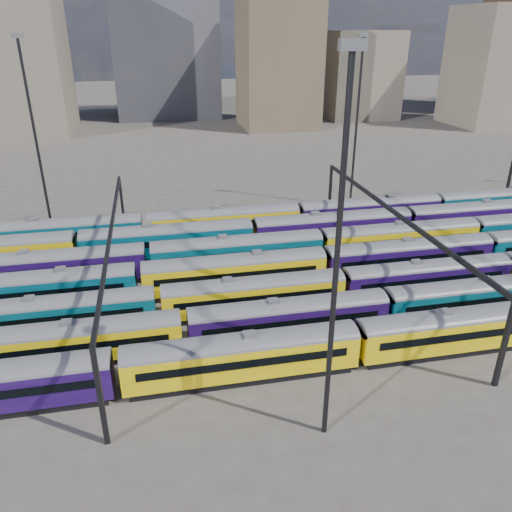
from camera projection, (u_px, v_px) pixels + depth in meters
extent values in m
plane|color=#47413C|center=(303.00, 283.00, 55.93)|extent=(500.00, 500.00, 0.00)
cube|color=black|center=(242.00, 375.00, 40.65)|extent=(17.95, 2.33, 0.66)
cube|color=#CFAA08|center=(242.00, 357.00, 39.94)|extent=(18.89, 2.74, 2.74)
cylinder|color=#4C4C51|center=(242.00, 343.00, 39.37)|extent=(18.89, 2.74, 2.74)
cube|color=black|center=(245.00, 364.00, 38.57)|extent=(16.63, 0.06, 0.71)
cube|color=black|center=(239.00, 344.00, 41.04)|extent=(16.63, 0.06, 0.71)
cube|color=slate|center=(242.00, 335.00, 39.07)|extent=(0.94, 0.85, 0.33)
cube|color=black|center=(458.00, 346.00, 44.25)|extent=(17.95, 2.33, 0.66)
cube|color=#CFAA08|center=(461.00, 330.00, 43.54)|extent=(18.89, 2.74, 2.74)
cylinder|color=#4C4C51|center=(464.00, 317.00, 42.97)|extent=(18.89, 2.74, 2.74)
cube|color=black|center=(471.00, 336.00, 42.17)|extent=(16.63, 0.06, 0.71)
cube|color=black|center=(453.00, 319.00, 44.64)|extent=(16.63, 0.06, 0.71)
cube|color=slate|center=(466.00, 309.00, 42.67)|extent=(0.94, 0.85, 0.33)
cube|color=black|center=(75.00, 359.00, 42.59)|extent=(17.35, 2.25, 0.64)
cube|color=#CFAA08|center=(72.00, 343.00, 41.90)|extent=(18.26, 2.65, 2.65)
cylinder|color=#4C4C51|center=(69.00, 330.00, 41.35)|extent=(18.26, 2.65, 2.65)
cube|color=black|center=(69.00, 349.00, 40.58)|extent=(16.07, 0.06, 0.68)
cube|color=black|center=(73.00, 331.00, 42.97)|extent=(16.07, 0.06, 0.68)
cube|color=slate|center=(68.00, 322.00, 41.06)|extent=(0.91, 0.82, 0.32)
cube|color=black|center=(288.00, 334.00, 46.07)|extent=(17.35, 2.25, 0.64)
cube|color=#19083B|center=(289.00, 319.00, 45.39)|extent=(18.26, 2.65, 2.65)
cylinder|color=#4C4C51|center=(289.00, 306.00, 44.84)|extent=(18.26, 2.65, 2.65)
cube|color=black|center=(293.00, 324.00, 44.06)|extent=(16.07, 0.06, 0.68)
cube|color=black|center=(285.00, 308.00, 46.45)|extent=(16.07, 0.06, 0.68)
cube|color=slate|center=(289.00, 299.00, 44.54)|extent=(0.91, 0.82, 0.32)
cube|color=black|center=(471.00, 313.00, 49.55)|extent=(17.35, 2.25, 0.64)
cube|color=#053C4E|center=(474.00, 298.00, 48.87)|extent=(18.26, 2.65, 2.65)
cylinder|color=#4C4C51|center=(477.00, 286.00, 48.32)|extent=(18.26, 2.65, 2.65)
cube|color=black|center=(483.00, 302.00, 47.54)|extent=(16.07, 0.06, 0.68)
cube|color=black|center=(467.00, 289.00, 49.94)|extent=(16.07, 0.06, 0.68)
cube|color=slate|center=(478.00, 280.00, 48.03)|extent=(0.91, 0.82, 0.32)
cube|color=black|center=(59.00, 330.00, 46.66)|extent=(17.19, 2.23, 0.63)
cube|color=#053C4E|center=(56.00, 315.00, 45.99)|extent=(18.10, 2.62, 2.62)
cylinder|color=#4C4C51|center=(53.00, 303.00, 45.44)|extent=(18.10, 2.62, 2.62)
cube|color=black|center=(53.00, 320.00, 44.67)|extent=(15.93, 0.06, 0.68)
cube|color=black|center=(57.00, 305.00, 47.04)|extent=(15.93, 0.06, 0.68)
cube|color=slate|center=(52.00, 296.00, 45.15)|extent=(0.90, 0.81, 0.32)
cube|color=black|center=(254.00, 309.00, 50.12)|extent=(17.19, 2.23, 0.63)
cube|color=#CFAA08|center=(254.00, 295.00, 49.44)|extent=(18.10, 2.62, 2.62)
cylinder|color=#4C4C51|center=(254.00, 284.00, 48.90)|extent=(18.10, 2.62, 2.62)
cube|color=black|center=(257.00, 299.00, 48.12)|extent=(15.93, 0.06, 0.68)
cube|color=black|center=(251.00, 286.00, 50.50)|extent=(15.93, 0.06, 0.68)
cube|color=slate|center=(254.00, 277.00, 48.61)|extent=(0.90, 0.81, 0.32)
cube|color=black|center=(424.00, 291.00, 53.57)|extent=(17.19, 2.23, 0.63)
cube|color=#19083B|center=(426.00, 278.00, 52.89)|extent=(18.10, 2.62, 2.62)
cylinder|color=#4C4C51|center=(428.00, 267.00, 52.35)|extent=(18.10, 2.62, 2.62)
cube|color=black|center=(433.00, 281.00, 51.58)|extent=(15.93, 0.06, 0.68)
cube|color=black|center=(421.00, 270.00, 53.95)|extent=(15.93, 0.06, 0.68)
cube|color=slate|center=(429.00, 261.00, 52.06)|extent=(0.90, 0.81, 0.32)
cube|color=black|center=(39.00, 306.00, 50.63)|extent=(18.61, 2.41, 0.69)
cube|color=#053C4E|center=(36.00, 291.00, 49.90)|extent=(19.59, 2.84, 2.84)
cylinder|color=#4C4C51|center=(34.00, 278.00, 49.31)|extent=(19.59, 2.84, 2.84)
cube|color=black|center=(33.00, 295.00, 48.48)|extent=(17.24, 0.06, 0.73)
cube|color=black|center=(38.00, 281.00, 51.04)|extent=(17.24, 0.06, 0.73)
cube|color=slate|center=(32.00, 272.00, 49.00)|extent=(0.98, 0.88, 0.34)
cube|color=black|center=(235.00, 287.00, 54.36)|extent=(18.61, 2.41, 0.69)
cube|color=#CFAA08|center=(235.00, 273.00, 53.63)|extent=(19.59, 2.84, 2.84)
cylinder|color=#4C4C51|center=(235.00, 261.00, 53.04)|extent=(19.59, 2.84, 2.84)
cube|color=black|center=(237.00, 276.00, 52.21)|extent=(17.24, 0.06, 0.73)
cube|color=black|center=(233.00, 264.00, 54.77)|extent=(17.24, 0.06, 0.73)
cube|color=slate|center=(235.00, 254.00, 52.73)|extent=(0.98, 0.88, 0.34)
cube|color=black|center=(406.00, 271.00, 58.09)|extent=(18.61, 2.41, 0.69)
cube|color=#19083B|center=(408.00, 257.00, 57.36)|extent=(19.59, 2.84, 2.84)
cylinder|color=#4C4C51|center=(409.00, 246.00, 56.77)|extent=(19.59, 2.84, 2.84)
cube|color=black|center=(414.00, 259.00, 55.93)|extent=(17.24, 0.06, 0.73)
cube|color=black|center=(402.00, 249.00, 58.50)|extent=(17.24, 0.06, 0.73)
cube|color=slate|center=(410.00, 239.00, 56.46)|extent=(0.98, 0.88, 0.34)
cube|color=black|center=(56.00, 283.00, 55.24)|extent=(18.90, 2.45, 0.70)
cube|color=#19083B|center=(53.00, 269.00, 54.49)|extent=(19.89, 2.88, 2.88)
cylinder|color=#4C4C51|center=(51.00, 257.00, 53.90)|extent=(19.89, 2.88, 2.88)
cube|color=black|center=(50.00, 272.00, 53.05)|extent=(17.51, 0.06, 0.75)
cube|color=black|center=(54.00, 260.00, 55.65)|extent=(17.51, 0.06, 0.75)
cube|color=slate|center=(49.00, 250.00, 53.58)|extent=(0.99, 0.90, 0.35)
cube|color=black|center=(238.00, 267.00, 59.02)|extent=(18.90, 2.45, 0.70)
cube|color=#053C4E|center=(237.00, 253.00, 58.28)|extent=(19.89, 2.88, 2.88)
cylinder|color=#4C4C51|center=(237.00, 242.00, 57.68)|extent=(19.89, 2.88, 2.88)
cube|color=black|center=(240.00, 255.00, 56.83)|extent=(17.51, 0.06, 0.75)
cube|color=black|center=(235.00, 245.00, 59.44)|extent=(17.51, 0.06, 0.75)
cube|color=slate|center=(237.00, 235.00, 57.36)|extent=(0.99, 0.90, 0.35)
cube|color=black|center=(398.00, 252.00, 62.81)|extent=(18.90, 2.45, 0.70)
cube|color=#CFAA08|center=(399.00, 239.00, 62.06)|extent=(19.89, 2.88, 2.88)
cylinder|color=#4C4C51|center=(401.00, 229.00, 61.46)|extent=(19.89, 2.88, 2.88)
cube|color=black|center=(405.00, 241.00, 60.62)|extent=(17.51, 0.06, 0.75)
cube|color=black|center=(395.00, 232.00, 63.22)|extent=(17.51, 0.06, 0.75)
cube|color=slate|center=(402.00, 223.00, 61.15)|extent=(0.99, 0.90, 0.35)
cube|color=black|center=(169.00, 255.00, 62.03)|extent=(19.60, 2.54, 0.72)
cube|color=#053C4E|center=(168.00, 241.00, 61.26)|extent=(20.63, 2.99, 2.99)
cylinder|color=#4C4C51|center=(167.00, 230.00, 60.64)|extent=(20.63, 2.99, 2.99)
cube|color=black|center=(169.00, 243.00, 59.76)|extent=(18.16, 0.06, 0.77)
cube|color=black|center=(167.00, 234.00, 62.46)|extent=(18.16, 0.06, 0.77)
cube|color=slate|center=(167.00, 224.00, 60.31)|extent=(1.03, 0.93, 0.36)
cube|color=black|center=(331.00, 242.00, 65.96)|extent=(19.60, 2.54, 0.72)
cube|color=#19083B|center=(332.00, 229.00, 65.18)|extent=(20.63, 2.99, 2.99)
cylinder|color=#4C4C51|center=(333.00, 218.00, 64.56)|extent=(20.63, 2.99, 2.99)
cube|color=black|center=(336.00, 230.00, 63.69)|extent=(18.16, 0.06, 0.77)
cube|color=black|center=(329.00, 222.00, 66.39)|extent=(18.16, 0.06, 0.77)
cube|color=slate|center=(333.00, 212.00, 64.23)|extent=(1.03, 0.93, 0.36)
cube|color=black|center=(475.00, 230.00, 69.88)|extent=(19.60, 2.54, 0.72)
cube|color=#19083B|center=(478.00, 217.00, 69.11)|extent=(20.63, 2.99, 2.99)
cylinder|color=#4C4C51|center=(480.00, 207.00, 68.48)|extent=(20.63, 2.99, 2.99)
cube|color=black|center=(485.00, 219.00, 67.61)|extent=(18.16, 0.06, 0.77)
cube|color=black|center=(472.00, 211.00, 70.31)|extent=(18.16, 0.06, 0.77)
cube|color=slate|center=(481.00, 201.00, 68.15)|extent=(1.03, 0.93, 0.36)
cube|color=black|center=(62.00, 248.00, 64.02)|extent=(19.35, 2.51, 0.71)
cube|color=#053C4E|center=(60.00, 235.00, 63.26)|extent=(20.36, 2.95, 2.95)
cylinder|color=#4C4C51|center=(58.00, 224.00, 62.65)|extent=(20.36, 2.95, 2.95)
cube|color=black|center=(58.00, 237.00, 61.78)|extent=(17.92, 0.06, 0.76)
cube|color=black|center=(61.00, 228.00, 64.45)|extent=(17.92, 0.06, 0.76)
cube|color=slate|center=(57.00, 218.00, 62.32)|extent=(1.02, 0.92, 0.36)
cube|color=black|center=(224.00, 236.00, 67.90)|extent=(19.35, 2.51, 0.71)
cube|color=#CFAA08|center=(224.00, 223.00, 67.14)|extent=(20.36, 2.95, 2.95)
cylinder|color=#4C4C51|center=(223.00, 213.00, 66.52)|extent=(20.36, 2.95, 2.95)
cube|color=black|center=(225.00, 224.00, 65.66)|extent=(17.92, 0.06, 0.76)
cube|color=black|center=(222.00, 217.00, 68.32)|extent=(17.92, 0.06, 0.76)
cube|color=slate|center=(223.00, 207.00, 66.20)|extent=(1.02, 0.92, 0.36)
cube|color=black|center=(368.00, 224.00, 71.77)|extent=(19.35, 2.51, 0.71)
cube|color=#19083B|center=(369.00, 212.00, 71.01)|extent=(20.36, 2.95, 2.95)
cylinder|color=#4C4C51|center=(370.00, 203.00, 70.39)|extent=(20.36, 2.95, 2.95)
cube|color=black|center=(374.00, 214.00, 69.53)|extent=(17.92, 0.06, 0.76)
cube|color=black|center=(365.00, 207.00, 72.19)|extent=(17.92, 0.06, 0.76)
cube|color=slate|center=(371.00, 197.00, 70.07)|extent=(1.02, 0.92, 0.36)
cube|color=black|center=(497.00, 214.00, 75.64)|extent=(19.35, 2.51, 0.71)
cube|color=#053C4E|center=(500.00, 203.00, 74.88)|extent=(20.36, 2.95, 2.95)
cylinder|color=#4C4C51|center=(502.00, 193.00, 74.27)|extent=(20.36, 2.95, 2.95)
cube|color=black|center=(507.00, 204.00, 73.40)|extent=(17.92, 0.06, 0.76)
cube|color=black|center=(494.00, 198.00, 76.07)|extent=(17.92, 0.06, 0.76)
cube|color=slate|center=(503.00, 188.00, 73.94)|extent=(1.02, 0.92, 0.36)
cube|color=black|center=(100.00, 397.00, 32.76)|extent=(0.35, 0.35, 8.00)
cube|color=black|center=(122.00, 205.00, 68.39)|extent=(0.35, 0.35, 8.00)
cube|color=black|center=(111.00, 232.00, 48.99)|extent=(0.30, 40.00, 0.45)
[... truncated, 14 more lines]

